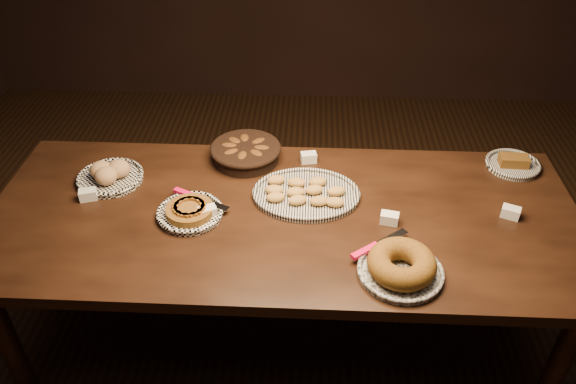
{
  "coord_description": "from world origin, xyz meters",
  "views": [
    {
      "loc": [
        0.1,
        -1.76,
        2.17
      ],
      "look_at": [
        0.02,
        0.05,
        0.82
      ],
      "focal_mm": 35.0,
      "sensor_mm": 36.0,
      "label": 1
    }
  ],
  "objects_px": {
    "apple_tart_plate": "(190,211)",
    "bundt_cake_plate": "(401,266)",
    "buffet_table": "(283,227)",
    "madeleine_platter": "(305,193)"
  },
  "relations": [
    {
      "from": "apple_tart_plate",
      "to": "bundt_cake_plate",
      "type": "xyz_separation_m",
      "value": [
        0.8,
        -0.29,
        0.02
      ]
    },
    {
      "from": "buffet_table",
      "to": "apple_tart_plate",
      "type": "bearing_deg",
      "value": -175.1
    },
    {
      "from": "buffet_table",
      "to": "bundt_cake_plate",
      "type": "height_order",
      "value": "bundt_cake_plate"
    },
    {
      "from": "apple_tart_plate",
      "to": "madeleine_platter",
      "type": "xyz_separation_m",
      "value": [
        0.46,
        0.15,
        -0.0
      ]
    },
    {
      "from": "apple_tart_plate",
      "to": "bundt_cake_plate",
      "type": "relative_size",
      "value": 0.78
    },
    {
      "from": "apple_tart_plate",
      "to": "buffet_table",
      "type": "bearing_deg",
      "value": 19.04
    },
    {
      "from": "buffet_table",
      "to": "madeleine_platter",
      "type": "relative_size",
      "value": 5.39
    },
    {
      "from": "bundt_cake_plate",
      "to": "buffet_table",
      "type": "bearing_deg",
      "value": 151.24
    },
    {
      "from": "buffet_table",
      "to": "madeleine_platter",
      "type": "height_order",
      "value": "madeleine_platter"
    },
    {
      "from": "apple_tart_plate",
      "to": "bundt_cake_plate",
      "type": "bearing_deg",
      "value": -5.91
    }
  ]
}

